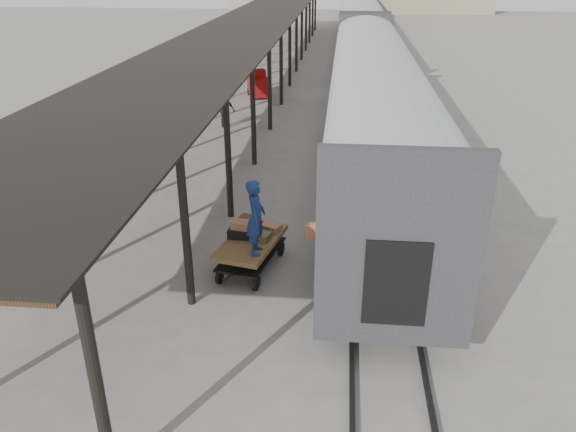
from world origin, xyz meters
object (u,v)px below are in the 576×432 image
Objects in this scene: porter at (256,217)px; pedestrian at (225,110)px; luggage_tug at (258,85)px; baggage_cart at (251,247)px.

porter reaches higher than pedestrian.
porter is (2.99, -20.67, 1.13)m from luggage_tug.
baggage_cart is 20.20m from luggage_tug.
luggage_tug is at bearing 110.52° from baggage_cart.
pedestrian is (-0.66, -6.65, 0.18)m from luggage_tug.
baggage_cart is at bearing 18.70° from porter.
luggage_tug is 20.91m from porter.
luggage_tug is 1.02× the size of porter.
pedestrian reaches higher than luggage_tug.
porter is at bearing -56.23° from baggage_cart.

